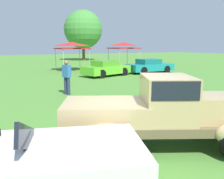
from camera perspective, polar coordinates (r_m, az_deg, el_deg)
The scene contains 9 objects.
ground_plane at distance 6.05m, azimuth 4.96°, elevation -12.87°, with size 120.00×120.00×0.00m, color #4C8433.
feature_pickup_truck at distance 5.78m, azimuth 12.00°, elevation -5.01°, with size 4.73×3.39×1.70m.
neighbor_convertible at distance 4.19m, azimuth -21.44°, elevation -15.95°, with size 4.68×3.06×1.40m.
show_car_lime at distance 18.90m, azimuth -1.36°, elevation 5.04°, with size 4.23×2.65×1.22m.
show_car_teal at distance 21.33m, azimuth 9.01°, elevation 5.54°, with size 4.16×1.73×1.22m.
spectator_near_truck at distance 11.87m, azimuth -10.72°, elevation 3.15°, with size 0.38×0.46×1.69m.
canopy_tent_left_field at distance 23.37m, azimuth -9.56°, elevation 10.42°, with size 2.81×2.81×2.71m.
canopy_tent_center_field at distance 25.30m, azimuth 2.84°, elevation 10.54°, with size 2.66×2.66×2.71m.
treeline_center at distance 39.29m, azimuth -6.90°, elevation 14.00°, with size 6.04×6.04×7.88m.
Camera 1 is at (-3.11, -4.60, 2.39)m, focal length 38.37 mm.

